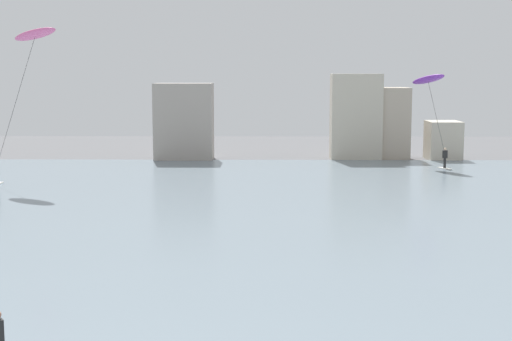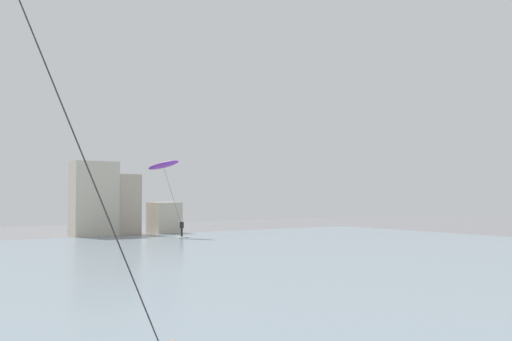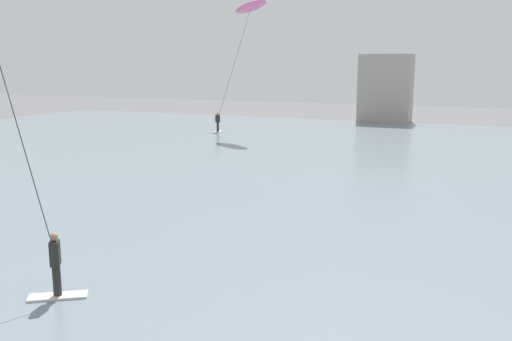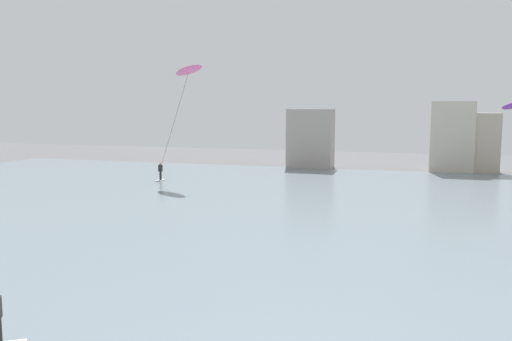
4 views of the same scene
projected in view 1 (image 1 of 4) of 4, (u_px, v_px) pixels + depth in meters
water_bay at (228, 221)px, 38.17m from camera, size 84.00×52.00×0.10m
far_shore_buildings at (317, 123)px, 64.66m from camera, size 26.44×4.32×7.44m
kitesurfer_pink at (32, 45)px, 49.11m from camera, size 4.99×2.72×10.65m
kitesurfer_purple at (429, 86)px, 58.88m from camera, size 2.94×4.32×7.58m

